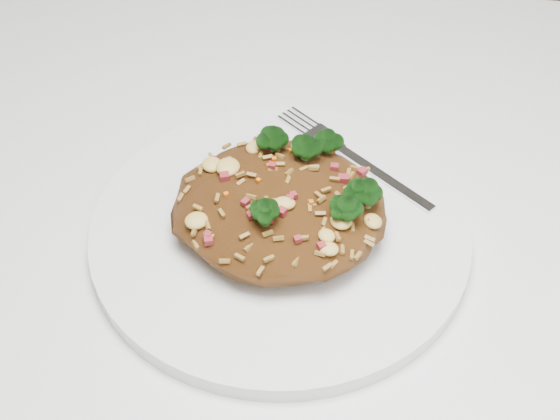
# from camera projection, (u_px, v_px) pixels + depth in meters

# --- Properties ---
(dining_table) EXTENTS (1.20, 0.80, 0.75)m
(dining_table) POSITION_uv_depth(u_px,v_px,m) (226.00, 323.00, 0.65)
(dining_table) COLOR white
(dining_table) RESTS_ON ground
(plate) EXTENTS (0.28, 0.28, 0.01)m
(plate) POSITION_uv_depth(u_px,v_px,m) (280.00, 230.00, 0.59)
(plate) COLOR white
(plate) RESTS_ON dining_table
(fried_rice) EXTENTS (0.16, 0.14, 0.06)m
(fried_rice) POSITION_uv_depth(u_px,v_px,m) (283.00, 199.00, 0.56)
(fried_rice) COLOR brown
(fried_rice) RESTS_ON plate
(fork) EXTENTS (0.14, 0.11, 0.00)m
(fork) POSITION_uv_depth(u_px,v_px,m) (361.00, 163.00, 0.63)
(fork) COLOR silver
(fork) RESTS_ON plate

